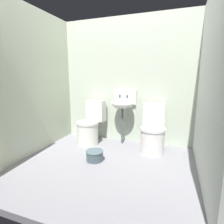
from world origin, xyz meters
TOP-DOWN VIEW (x-y plane):
  - ground_plane at (0.00, 0.00)m, footprint 2.85×2.43m
  - wall_back at (0.00, 1.07)m, footprint 2.85×0.10m
  - wall_left at (-1.27, 0.10)m, footprint 0.10×2.23m
  - wall_right at (1.27, 0.10)m, footprint 0.10×2.23m
  - toilet_left at (-0.58, 0.66)m, footprint 0.45×0.63m
  - toilet_right at (0.57, 0.66)m, footprint 0.45×0.63m
  - sink at (-0.01, 0.85)m, footprint 0.42×0.34m
  - bucket at (-0.18, -0.00)m, footprint 0.26×0.26m

SIDE VIEW (x-z plane):
  - ground_plane at x=0.00m, z-range -0.08..0.00m
  - bucket at x=-0.18m, z-range 0.00..0.16m
  - toilet_left at x=-0.58m, z-range -0.07..0.71m
  - toilet_right at x=0.57m, z-range -0.07..0.71m
  - sink at x=-0.01m, z-range 0.26..1.25m
  - wall_back at x=0.00m, z-range 0.00..2.28m
  - wall_left at x=-1.27m, z-range 0.00..2.28m
  - wall_right at x=1.27m, z-range 0.00..2.28m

